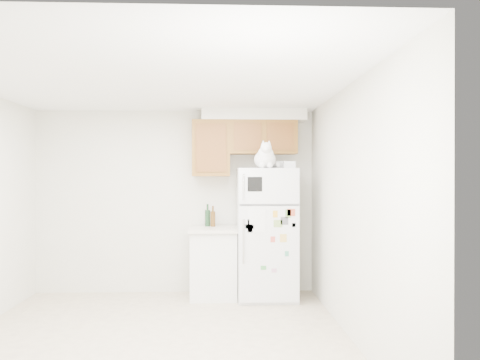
{
  "coord_description": "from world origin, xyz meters",
  "views": [
    {
      "loc": [
        0.63,
        -4.49,
        1.58
      ],
      "look_at": [
        0.88,
        1.55,
        1.55
      ],
      "focal_mm": 35.0,
      "sensor_mm": 36.0,
      "label": 1
    }
  ],
  "objects": [
    {
      "name": "bottle_amber",
      "position": [
        0.52,
        1.82,
        1.06
      ],
      "size": [
        0.07,
        0.07,
        0.28
      ],
      "primitive_type": null,
      "color": "#593814",
      "rests_on": "base_counter"
    },
    {
      "name": "storage_box_front",
      "position": [
        1.51,
        1.48,
        1.74
      ],
      "size": [
        0.15,
        0.11,
        0.09
      ],
      "primitive_type": "cube",
      "rotation": [
        0.0,
        0.0,
        0.01
      ],
      "color": "white",
      "rests_on": "refrigerator"
    },
    {
      "name": "room_shell",
      "position": [
        0.12,
        0.24,
        1.67
      ],
      "size": [
        3.84,
        4.04,
        2.52
      ],
      "color": "silver",
      "rests_on": "ground_plane"
    },
    {
      "name": "base_counter",
      "position": [
        0.54,
        1.68,
        0.46
      ],
      "size": [
        0.64,
        0.64,
        0.92
      ],
      "color": "white",
      "rests_on": "ground_plane"
    },
    {
      "name": "cat",
      "position": [
        1.19,
        1.4,
        1.83
      ],
      "size": [
        0.34,
        0.5,
        0.35
      ],
      "color": "white",
      "rests_on": "refrigerator"
    },
    {
      "name": "refrigerator",
      "position": [
        1.23,
        1.61,
        0.85
      ],
      "size": [
        0.76,
        0.78,
        1.7
      ],
      "color": "silver",
      "rests_on": "ground_plane"
    },
    {
      "name": "ground_plane",
      "position": [
        0.0,
        0.0,
        -0.01
      ],
      "size": [
        3.8,
        4.0,
        0.01
      ],
      "primitive_type": "cube",
      "color": "beige"
    },
    {
      "name": "storage_box_back",
      "position": [
        1.41,
        1.69,
        1.75
      ],
      "size": [
        0.21,
        0.18,
        0.1
      ],
      "primitive_type": "cube",
      "rotation": [
        0.0,
        0.0,
        0.31
      ],
      "color": "white",
      "rests_on": "refrigerator"
    },
    {
      "name": "bottle_green",
      "position": [
        0.45,
        1.86,
        1.07
      ],
      "size": [
        0.07,
        0.07,
        0.3
      ],
      "primitive_type": null,
      "color": "#19381E",
      "rests_on": "base_counter"
    }
  ]
}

